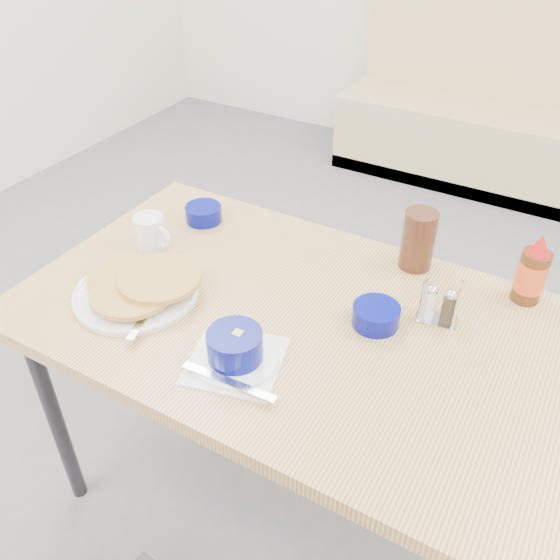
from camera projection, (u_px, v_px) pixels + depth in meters
The scene contains 10 objects.
booth_bench at pixel (509, 125), 3.42m from camera, with size 1.90×0.56×1.22m.
dining_table at pixel (303, 337), 1.45m from camera, with size 1.40×0.80×0.76m.
pancake_plate at pixel (138, 287), 1.48m from camera, with size 0.31×0.31×0.06m.
coffee_mug at pixel (151, 232), 1.63m from camera, with size 0.12×0.08×0.09m.
grits_setting at pixel (235, 350), 1.28m from camera, with size 0.26×0.24×0.08m.
creamer_bowl at pixel (204, 214), 1.76m from camera, with size 0.11×0.11×0.05m.
butter_bowl at pixel (376, 316), 1.39m from camera, with size 0.11×0.11×0.05m.
amber_tumbler at pixel (418, 240), 1.54m from camera, with size 0.09×0.09×0.16m, color #3E2013.
condiment_caddy at pixel (439, 307), 1.39m from camera, with size 0.10×0.07×0.11m.
syrup_bottle at pixel (532, 273), 1.43m from camera, with size 0.07×0.07×0.19m.
Camera 1 is at (0.49, -0.71, 1.68)m, focal length 38.00 mm.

